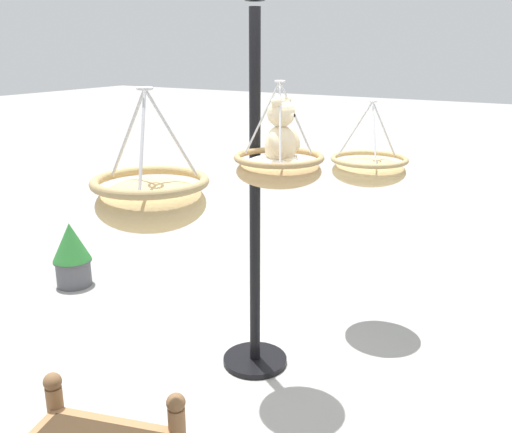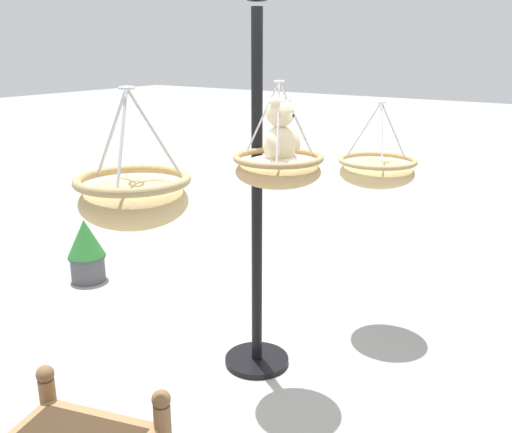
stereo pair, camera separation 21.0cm
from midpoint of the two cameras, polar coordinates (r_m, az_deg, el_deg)
ground_plane at (r=3.93m, az=-2.93°, el=-15.70°), size 40.00×40.00×0.00m
display_pole_central at (r=3.73m, az=-1.73°, el=-4.88°), size 0.44×0.44×2.38m
hanging_basket_with_teddy at (r=3.27m, az=0.47°, el=4.88°), size 0.52×0.52×0.60m
teddy_bear at (r=3.23m, az=0.81°, el=7.93°), size 0.28×0.26×0.41m
hanging_basket_left_high at (r=4.21m, az=9.91°, el=4.71°), size 0.56×0.56×0.61m
hanging_basket_right_low at (r=2.25m, az=-13.19°, el=1.62°), size 0.46×0.46×0.55m
potted_plant_fern_front at (r=5.41m, az=-19.17°, el=-3.59°), size 0.34×0.34×0.60m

